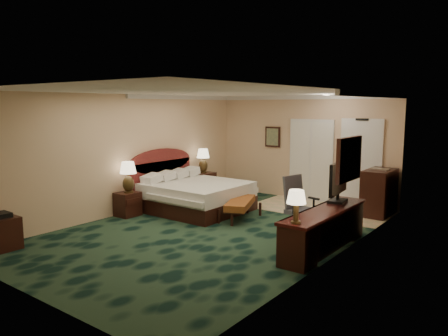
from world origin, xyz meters
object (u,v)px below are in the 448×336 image
Objects in this scene: lamp_near at (128,177)px; tv at (338,182)px; side_table at (1,233)px; desk_chair at (304,209)px; bed_bench at (240,209)px; minibar at (379,193)px; desk at (324,230)px; bed at (197,197)px; nightstand_far at (202,185)px; lamp_far at (203,161)px; nightstand_near at (128,204)px.

tv reaches higher than lamp_near.
desk_chair reaches higher than side_table.
side_table is at bearing -144.88° from tv.
minibar is at bearing 20.28° from bed_bench.
desk is 2.09× the size of desk_chair.
nightstand_far reaches higher than bed.
side_table is 0.23× the size of desk.
side_table is at bearing -124.14° from desk_chair.
lamp_far reaches higher than side_table.
minibar is at bearing 31.18° from bed.
tv is at bearing -2.64° from bed.
desk is at bearing 36.80° from side_table.
nightstand_far reaches higher than nightstand_near.
tv reaches higher than bed.
tv reaches higher than side_table.
desk_chair is 1.13× the size of minibar.
desk is at bearing -13.03° from bed.
nightstand_near is (-0.92, -1.30, -0.07)m from bed.
nightstand_far is at bearing 126.57° from bed_bench.
bed is 3.30× the size of lamp_far.
nightstand_far is 0.66m from lamp_far.
desk is (4.43, 3.31, 0.07)m from side_table.
tv is at bearing -17.85° from lamp_far.
side_table is 5.30m from desk_chair.
bed is 4.23m from side_table.
lamp_near is 1.08× the size of lamp_far.
nightstand_near is at bearing -172.71° from tv.
nightstand_far is 0.53× the size of bed_bench.
bed is 1.26m from bed_bench.
desk is at bearing -42.34° from bed_bench.
bed is at bearing -148.82° from minibar.
nightstand_far is at bearing 90.01° from side_table.
bed is 0.86× the size of desk.
tv is (4.39, 1.13, 0.20)m from lamp_near.
side_table is 5.96m from tv.
tv reaches higher than bed_bench.
minibar is (4.41, 3.42, -0.36)m from lamp_near.
nightstand_far is 4.28m from desk_chair.
nightstand_near is 2.51m from nightstand_far.
desk_chair is (3.90, -1.76, 0.25)m from nightstand_far.
desk is (2.31, -0.80, 0.14)m from bed_bench.
side_table is (0.02, -2.85, -0.60)m from lamp_near.
side_table is (-0.02, -5.37, -0.71)m from lamp_far.
desk is (4.43, -2.03, 0.02)m from nightstand_far.
nightstand_near is at bearing -142.30° from minibar.
lamp_far is at bearing 61.54° from nightstand_far.
desk is 2.58× the size of tv.
bed is at bearing -177.11° from desk_chair.
side_table is 0.59× the size of tv.
desk is (4.45, 0.46, -0.52)m from lamp_near.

